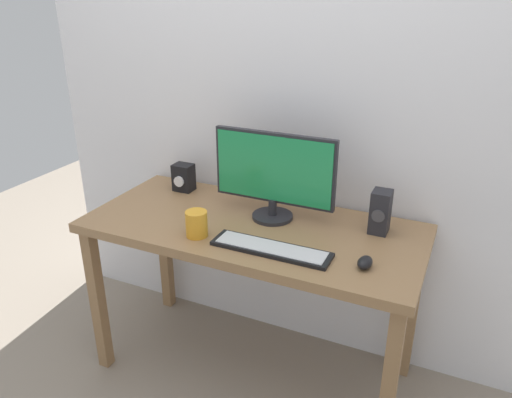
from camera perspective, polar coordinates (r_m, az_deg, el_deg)
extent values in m
plane|color=gray|center=(2.55, -0.34, -18.83)|extent=(6.00, 6.00, 0.00)
cube|color=silver|center=(2.23, 3.72, 17.89)|extent=(2.56, 0.04, 3.00)
cube|color=#936D47|center=(2.11, -0.39, -3.43)|extent=(1.44, 0.65, 0.04)
cube|color=#936D47|center=(2.45, -17.79, -11.09)|extent=(0.05, 0.05, 0.74)
cube|color=#936D47|center=(1.97, 15.04, -20.63)|extent=(0.05, 0.05, 0.74)
cube|color=#936D47|center=(2.81, -10.44, -5.60)|extent=(0.05, 0.05, 0.74)
cube|color=#936D47|center=(2.40, 17.54, -11.93)|extent=(0.05, 0.05, 0.74)
cylinder|color=#232328|center=(2.16, 1.91, -2.00)|extent=(0.18, 0.18, 0.02)
cylinder|color=#232328|center=(2.14, 1.92, -0.95)|extent=(0.04, 0.04, 0.07)
cube|color=#232328|center=(2.08, 2.12, 3.60)|extent=(0.54, 0.02, 0.31)
cube|color=#1E8C4C|center=(2.07, 1.97, 3.48)|extent=(0.51, 0.01, 0.28)
cube|color=black|center=(1.90, 1.74, -5.78)|extent=(0.47, 0.12, 0.01)
cube|color=silver|center=(1.90, 1.75, -5.55)|extent=(0.43, 0.10, 0.00)
ellipsoid|color=black|center=(1.83, 12.46, -7.17)|extent=(0.06, 0.09, 0.04)
cube|color=#232328|center=(2.07, 14.15, -1.44)|extent=(0.08, 0.09, 0.18)
cylinder|color=#3F3F44|center=(2.02, 13.89, -1.94)|extent=(0.05, 0.00, 0.05)
cube|color=black|center=(2.45, -8.34, 2.48)|extent=(0.09, 0.08, 0.13)
cylinder|color=silver|center=(2.42, -8.89, 2.00)|extent=(0.05, 0.01, 0.05)
cylinder|color=orange|center=(2.00, -6.87, -2.85)|extent=(0.09, 0.09, 0.11)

